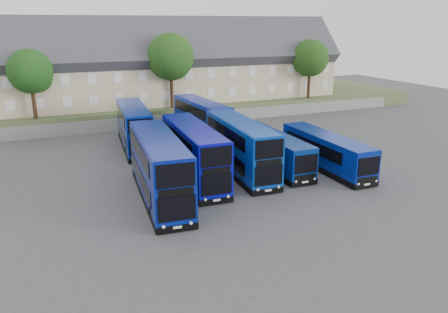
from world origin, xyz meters
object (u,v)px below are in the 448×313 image
Objects in this scene: dd_front_left at (159,169)px; dd_front_mid at (194,154)px; tree_east at (311,59)px; tree_west at (32,73)px; tree_far at (318,53)px; coach_east_a at (272,150)px; tree_mid at (172,59)px.

dd_front_mid is (3.60, 2.78, -0.09)m from dd_front_left.
tree_east is (28.23, 23.47, 5.11)m from dd_front_left.
tree_far reaches higher than tree_west.
tree_west is at bearing -170.54° from tree_far.
dd_front_left reaches higher than coach_east_a.
dd_front_left is 46.15m from tree_far.
coach_east_a is (11.14, 3.40, -0.80)m from dd_front_left.
dd_front_mid is 32.58m from tree_east.
tree_far is (6.00, 7.00, 0.34)m from tree_east.
tree_east reaches higher than coach_east_a.
dd_front_left is 1.05× the size of dd_front_mid.
tree_west is 0.88× the size of tree_far.
dd_front_left is 1.55× the size of tree_west.
dd_front_left is 1.29× the size of tree_mid.
tree_west is (-7.77, 23.47, 4.77)m from dd_front_left.
tree_far is (34.23, 30.47, 5.45)m from dd_front_left.
dd_front_left is 37.06m from tree_east.
coach_east_a is at bearing -46.71° from tree_west.
coach_east_a is 28.14m from tree_west.
coach_east_a is at bearing -81.95° from tree_mid.
tree_far is (42.00, 7.00, 0.68)m from tree_west.
tree_mid is at bearing 178.57° from tree_east.
tree_east reaches higher than tree_west.
tree_mid is (16.00, 0.50, 1.02)m from tree_west.
dd_front_left is at bearing -138.32° from tree_far.
tree_west is at bearing -178.21° from tree_mid.
tree_west is at bearing 121.76° from dd_front_mid.
coach_east_a is at bearing -130.46° from tree_far.
dd_front_mid is 1.30× the size of tree_far.
dd_front_left is at bearing -162.14° from coach_east_a.
tree_east is at bearing -130.60° from tree_far.
tree_mid is at bearing 1.79° from tree_west.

